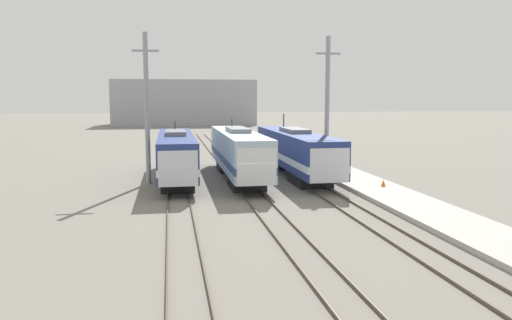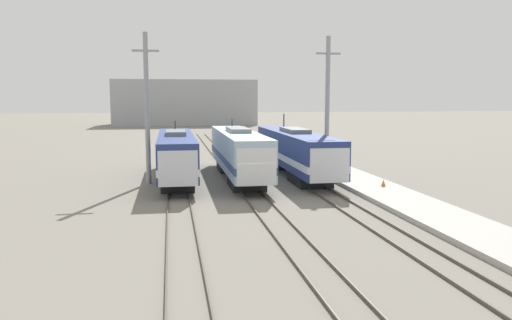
% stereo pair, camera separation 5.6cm
% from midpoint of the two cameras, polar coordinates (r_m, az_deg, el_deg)
% --- Properties ---
extents(ground_plane, '(400.00, 400.00, 0.00)m').
position_cam_midpoint_polar(ground_plane, '(34.72, -0.30, -4.18)').
color(ground_plane, slate).
extents(rail_pair_far_left, '(1.51, 120.00, 0.15)m').
position_cam_midpoint_polar(rail_pair_far_left, '(34.25, -8.90, -4.30)').
color(rail_pair_far_left, '#4C4238').
rests_on(rail_pair_far_left, ground_plane).
extents(rail_pair_center, '(1.51, 120.00, 0.15)m').
position_cam_midpoint_polar(rail_pair_center, '(34.71, -0.30, -4.06)').
color(rail_pair_center, '#4C4238').
rests_on(rail_pair_center, ground_plane).
extents(rail_pair_far_right, '(1.51, 120.00, 0.15)m').
position_cam_midpoint_polar(rail_pair_far_right, '(35.92, 7.89, -3.75)').
color(rail_pair_far_right, '#4C4238').
rests_on(rail_pair_far_right, ground_plane).
extents(locomotive_far_left, '(2.90, 17.17, 4.76)m').
position_cam_midpoint_polar(locomotive_far_left, '(41.42, -9.15, 0.55)').
color(locomotive_far_left, black).
rests_on(locomotive_far_left, ground_plane).
extents(locomotive_center, '(2.96, 18.37, 4.90)m').
position_cam_midpoint_polar(locomotive_center, '(41.64, -2.00, 0.79)').
color(locomotive_center, '#232326').
rests_on(locomotive_center, ground_plane).
extents(locomotive_far_right, '(3.12, 19.76, 5.28)m').
position_cam_midpoint_polar(locomotive_far_right, '(43.64, 4.56, 0.96)').
color(locomotive_far_right, black).
rests_on(locomotive_far_right, ground_plane).
extents(catenary_tower_left, '(2.07, 0.37, 11.85)m').
position_cam_midpoint_polar(catenary_tower_left, '(40.23, -12.40, 5.90)').
color(catenary_tower_left, gray).
rests_on(catenary_tower_left, ground_plane).
extents(catenary_tower_right, '(2.07, 0.37, 11.85)m').
position_cam_midpoint_polar(catenary_tower_right, '(42.25, 8.09, 6.05)').
color(catenary_tower_right, gray).
rests_on(catenary_tower_right, ground_plane).
extents(platform, '(4.00, 120.00, 0.30)m').
position_cam_midpoint_polar(platform, '(37.35, 13.89, -3.35)').
color(platform, '#A8A59E').
rests_on(platform, ground_plane).
extents(traffic_cone, '(0.35, 0.35, 0.50)m').
position_cam_midpoint_polar(traffic_cone, '(38.03, 14.31, -2.56)').
color(traffic_cone, orange).
rests_on(traffic_cone, platform).
extents(depot_building, '(35.09, 15.82, 11.20)m').
position_cam_midpoint_polar(depot_building, '(129.44, -8.23, 6.52)').
color(depot_building, '#9EA3A8').
rests_on(depot_building, ground_plane).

